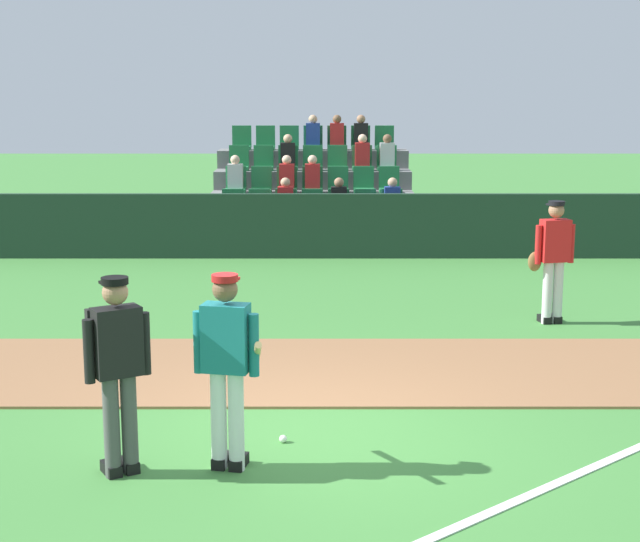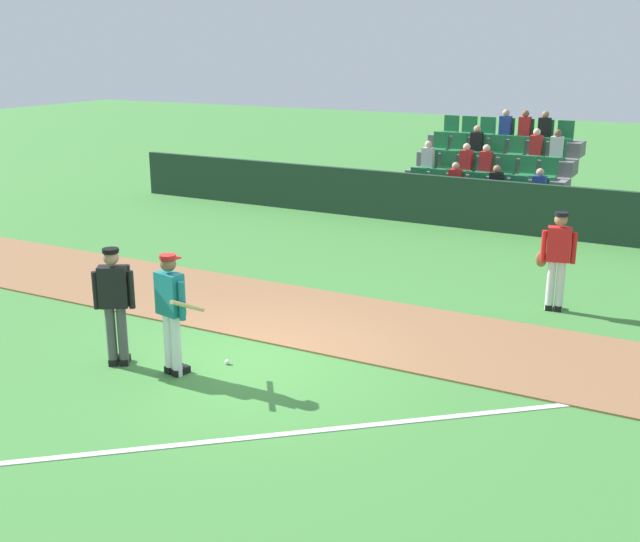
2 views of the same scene
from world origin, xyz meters
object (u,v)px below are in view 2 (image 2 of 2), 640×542
umpire_home_plate (115,300)px  batter_teal_jersey (171,310)px  baseball (227,362)px  runner_red_jersey (557,257)px

umpire_home_plate → batter_teal_jersey: bearing=6.7°
batter_teal_jersey → baseball: batter_teal_jersey is taller
runner_red_jersey → baseball: size_ratio=23.78×
batter_teal_jersey → umpire_home_plate: bearing=-173.3°
batter_teal_jersey → runner_red_jersey: (4.11, 5.35, -0.01)m
umpire_home_plate → runner_red_jersey: bearing=47.3°
batter_teal_jersey → umpire_home_plate: same height
runner_red_jersey → batter_teal_jersey: bearing=-127.5°
batter_teal_jersey → umpire_home_plate: 0.94m
batter_teal_jersey → baseball: (0.45, 0.64, -0.93)m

